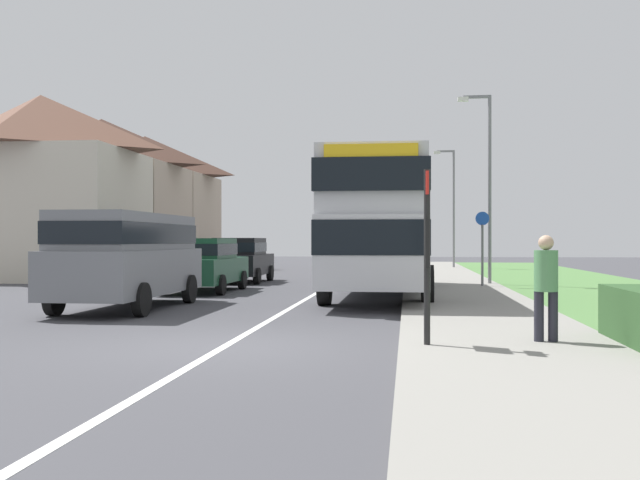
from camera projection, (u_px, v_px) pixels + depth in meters
ground_plane at (225, 347)px, 11.00m from camera, size 120.00×120.00×0.00m
lane_marking_centre at (301, 302)px, 18.95m from camera, size 0.14×60.00×0.01m
pavement_near_side at (474, 309)px, 16.46m from camera, size 3.20×68.00×0.12m
double_decker_bus at (380, 221)px, 20.75m from camera, size 2.80×10.64×3.70m
parked_van_grey at (128, 252)px, 17.02m from camera, size 2.11×5.44×2.20m
parked_car_dark_green at (203, 262)px, 22.59m from camera, size 1.99×4.47×1.65m
parked_car_black at (241, 258)px, 27.70m from camera, size 1.96×4.04×1.68m
pedestrian_at_stop at (546, 283)px, 10.68m from camera, size 0.34×0.34×1.67m
bus_stop_sign at (427, 244)px, 10.38m from camera, size 0.09×0.52×2.60m
cycle_route_sign at (482, 245)px, 23.77m from camera, size 0.44×0.08×2.52m
street_lamp_near at (636, 28)px, 7.88m from camera, size 1.14×0.20×6.67m
street_lamp_mid at (486, 175)px, 25.14m from camera, size 1.14×0.20×6.57m
street_lamp_far at (452, 200)px, 40.17m from camera, size 1.14×0.20×6.52m
house_terrace_far_side at (101, 196)px, 35.70m from camera, size 7.40×17.74×7.50m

